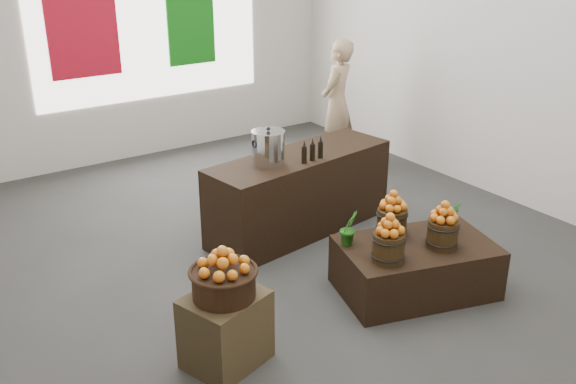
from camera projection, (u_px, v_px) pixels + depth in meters
ground at (276, 251)px, 6.39m from camera, size 7.00×7.00×0.00m
back_wall at (126, 9)px, 8.29m from camera, size 6.00×0.04×4.00m
back_opening at (148, 8)px, 8.43m from camera, size 3.20×0.02×2.40m
deco_red_left at (81, 21)px, 7.99m from camera, size 0.90×0.04×1.40m
deco_green_right at (191, 28)px, 8.85m from camera, size 0.70×0.04×1.00m
crate at (226, 330)px, 4.66m from camera, size 0.67×0.61×0.56m
wicker_basket at (224, 284)px, 4.52m from camera, size 0.45×0.45×0.20m
apples_in_basket at (223, 259)px, 4.44m from camera, size 0.35×0.35×0.19m
display_table at (415, 267)px, 5.62m from camera, size 1.50×1.15×0.46m
apple_bucket_front_left at (388, 247)px, 5.22m from camera, size 0.26×0.26×0.24m
apples_in_bucket_front_left at (390, 224)px, 5.14m from camera, size 0.20×0.20×0.18m
apple_bucket_front_right at (442, 234)px, 5.45m from camera, size 0.26×0.26×0.24m
apples_in_bucket_front_right at (445, 211)px, 5.37m from camera, size 0.20×0.20×0.18m
apple_bucket_rear at (392, 222)px, 5.67m from camera, size 0.26×0.26×0.24m
apples_in_bucket_rear at (393, 200)px, 5.59m from camera, size 0.20×0.20×0.18m
herb_garnish_right at (447, 216)px, 5.77m from camera, size 0.25×0.22×0.26m
herb_garnish_left at (349, 228)px, 5.48m from camera, size 0.19×0.17×0.30m
counter at (300, 193)px, 6.69m from camera, size 2.14×0.94×0.85m
stock_pot_left at (268, 149)px, 6.20m from camera, size 0.32×0.32×0.32m
oil_cruets at (314, 149)px, 6.34m from camera, size 0.23×0.09×0.23m
shopper at (337, 103)px, 8.48m from camera, size 0.73×0.64×1.67m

